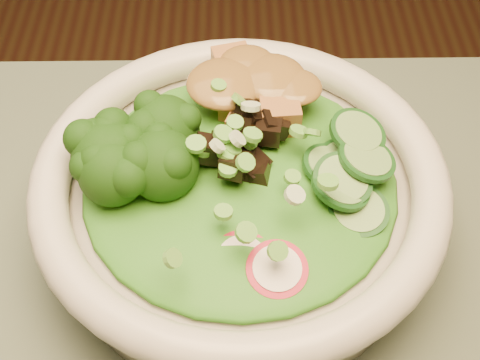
{
  "coord_description": "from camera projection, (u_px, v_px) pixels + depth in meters",
  "views": [
    {
      "loc": [
        -0.09,
        -0.1,
        1.17
      ],
      "look_at": [
        -0.09,
        0.2,
        0.81
      ],
      "focal_mm": 50.0,
      "sensor_mm": 36.0,
      "label": 1
    }
  ],
  "objects": [
    {
      "name": "peanut_sauce",
      "position": [
        245.0,
        83.0,
        0.49
      ],
      "size": [
        0.08,
        0.06,
        0.02
      ],
      "primitive_type": "ellipsoid",
      "color": "brown",
      "rests_on": "tofu_cubes"
    },
    {
      "name": "tofu_cubes",
      "position": [
        245.0,
        98.0,
        0.5
      ],
      "size": [
        0.1,
        0.07,
        0.04
      ],
      "primitive_type": null,
      "rotation": [
        0.0,
        0.0,
        0.01
      ],
      "color": "#A06435",
      "rests_on": "salad_bowl"
    },
    {
      "name": "radish_slices",
      "position": [
        242.0,
        263.0,
        0.42
      ],
      "size": [
        0.12,
        0.04,
        0.02
      ],
      "primitive_type": null,
      "rotation": [
        0.0,
        0.0,
        0.01
      ],
      "color": "#A20C24",
      "rests_on": "salad_bowl"
    },
    {
      "name": "scallion_garnish",
      "position": [
        240.0,
        154.0,
        0.44
      ],
      "size": [
        0.21,
        0.21,
        0.03
      ],
      "primitive_type": null,
      "color": "#60A93B",
      "rests_on": "salad_bowl"
    },
    {
      "name": "mushroom_heap",
      "position": [
        241.0,
        150.0,
        0.46
      ],
      "size": [
        0.08,
        0.08,
        0.04
      ],
      "primitive_type": null,
      "rotation": [
        0.0,
        0.0,
        0.01
      ],
      "color": "black",
      "rests_on": "salad_bowl"
    },
    {
      "name": "cucumber_slices",
      "position": [
        344.0,
        170.0,
        0.45
      ],
      "size": [
        0.08,
        0.08,
        0.04
      ],
      "primitive_type": null,
      "rotation": [
        0.0,
        0.0,
        0.01
      ],
      "color": "#85B765",
      "rests_on": "salad_bowl"
    },
    {
      "name": "salad_bowl",
      "position": [
        240.0,
        199.0,
        0.48
      ],
      "size": [
        0.29,
        0.29,
        0.08
      ],
      "rotation": [
        0.0,
        0.0,
        0.01
      ],
      "color": "beige",
      "rests_on": "dining_table"
    },
    {
      "name": "lettuce_bed",
      "position": [
        240.0,
        179.0,
        0.47
      ],
      "size": [
        0.22,
        0.22,
        0.03
      ],
      "primitive_type": "ellipsoid",
      "color": "#1C6314",
      "rests_on": "salad_bowl"
    },
    {
      "name": "broccoli_florets",
      "position": [
        140.0,
        163.0,
        0.45
      ],
      "size": [
        0.09,
        0.08,
        0.05
      ],
      "primitive_type": null,
      "rotation": [
        0.0,
        0.0,
        0.01
      ],
      "color": "black",
      "rests_on": "salad_bowl"
    }
  ]
}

